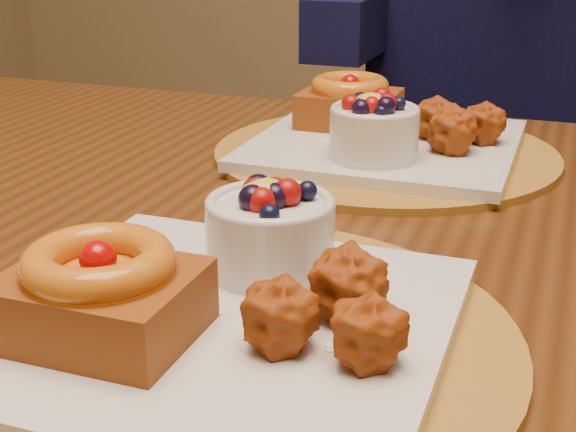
% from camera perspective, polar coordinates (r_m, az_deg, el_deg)
% --- Properties ---
extents(dining_table, '(1.60, 0.90, 0.76)m').
position_cam_1_polar(dining_table, '(0.73, 2.58, -6.20)').
color(dining_table, '#3A1D0A').
rests_on(dining_table, ground).
extents(place_setting_near, '(0.38, 0.38, 0.09)m').
position_cam_1_polar(place_setting_near, '(0.51, -4.94, -6.23)').
color(place_setting_near, brown).
rests_on(place_setting_near, dining_table).
extents(place_setting_far, '(0.38, 0.38, 0.09)m').
position_cam_1_polar(place_setting_far, '(0.89, 6.72, 5.73)').
color(place_setting_far, brown).
rests_on(place_setting_far, dining_table).
extents(chair_far, '(0.51, 0.51, 0.81)m').
position_cam_1_polar(chair_far, '(1.56, 19.22, -1.41)').
color(chair_far, black).
rests_on(chair_far, ground).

